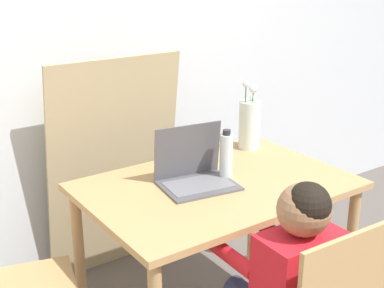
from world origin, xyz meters
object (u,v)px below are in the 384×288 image
object	(u,v)px
person_seated	(287,271)
flower_vase	(250,123)
laptop	(194,171)
water_bottle	(226,156)

from	to	relation	value
person_seated	flower_vase	bearing A→B (deg)	-120.44
person_seated	laptop	xyz separation A→B (m)	(0.04, 0.62, 0.16)
person_seated	water_bottle	size ratio (longest dim) A/B	4.42
flower_vase	laptop	bearing A→B (deg)	-156.88
person_seated	laptop	distance (m)	0.64
flower_vase	water_bottle	distance (m)	0.42
person_seated	flower_vase	size ratio (longest dim) A/B	2.82
water_bottle	flower_vase	bearing A→B (deg)	35.44
laptop	person_seated	bearing A→B (deg)	-84.67
laptop	water_bottle	xyz separation A→B (m)	(0.15, -0.03, 0.05)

